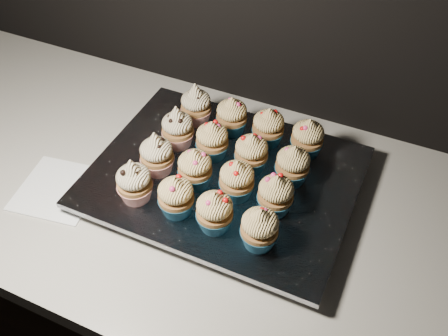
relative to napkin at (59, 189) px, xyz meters
The scene contains 20 objects.
worktop 0.54m from the napkin, 11.81° to the left, with size 2.44×0.64×0.04m, color beige.
napkin is the anchor object (origin of this frame).
baking_tray 0.31m from the napkin, 26.21° to the left, with size 0.44×0.34×0.02m, color black.
foil_lining 0.32m from the napkin, 26.21° to the left, with size 0.48×0.38×0.01m, color silver.
cupcake_0 0.18m from the napkin, ahead, with size 0.06×0.06×0.10m.
cupcake_1 0.26m from the napkin, ahead, with size 0.06×0.06×0.08m.
cupcake_2 0.33m from the napkin, ahead, with size 0.06×0.06×0.08m.
cupcake_3 0.40m from the napkin, ahead, with size 0.06×0.06×0.08m.
cupcake_4 0.21m from the napkin, 30.63° to the left, with size 0.06×0.06×0.10m.
cupcake_5 0.27m from the napkin, 21.68° to the left, with size 0.06×0.06×0.08m.
cupcake_6 0.35m from the napkin, 17.51° to the left, with size 0.06×0.06×0.08m.
cupcake_7 0.41m from the napkin, 13.84° to the left, with size 0.06×0.06×0.08m.
cupcake_8 0.25m from the napkin, 47.09° to the left, with size 0.06×0.06×0.10m.
cupcake_9 0.31m from the napkin, 36.26° to the left, with size 0.06×0.06×0.08m.
cupcake_10 0.37m from the napkin, 28.70° to the left, with size 0.06×0.06×0.08m.
cupcake_11 0.44m from the napkin, 23.89° to the left, with size 0.06×0.06×0.08m.
cupcake_12 0.31m from the napkin, 57.04° to the left, with size 0.06×0.06×0.10m.
cupcake_13 0.36m from the napkin, 46.41° to the left, with size 0.06×0.06×0.08m.
cupcake_14 0.42m from the napkin, 38.39° to the left, with size 0.06×0.06×0.08m.
cupcake_15 0.48m from the napkin, 32.64° to the left, with size 0.06×0.06×0.08m.
Camera 1 is at (0.02, 1.14, 1.60)m, focal length 40.00 mm.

